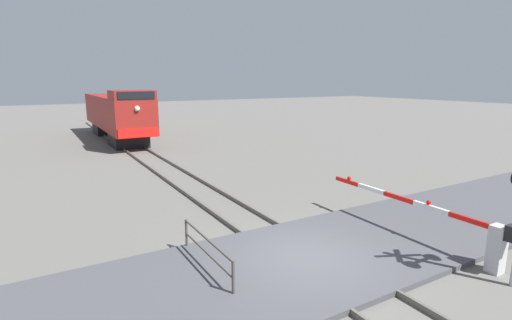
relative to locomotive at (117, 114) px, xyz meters
The scene contains 7 objects.
ground_plane 25.54m from the locomotive, 90.00° to the right, with size 160.00×160.00×0.00m, color #605E59.
rail_track_left 25.54m from the locomotive, 91.62° to the right, with size 0.08×80.00×0.15m, color #59544C.
rail_track_right 25.54m from the locomotive, 88.38° to the right, with size 0.08×80.00×0.15m, color #59544C.
road_surface 25.53m from the locomotive, 90.00° to the right, with size 36.00×4.86×0.15m, color #47474C.
locomotive is the anchor object (origin of this frame).
crossing_gate 27.77m from the locomotive, 82.13° to the right, with size 0.36×6.56×1.38m.
guard_railing 24.78m from the locomotive, 96.04° to the right, with size 0.08×3.06×0.95m.
Camera 1 is at (-6.16, -7.71, 4.89)m, focal length 27.02 mm.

